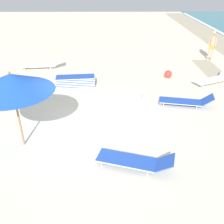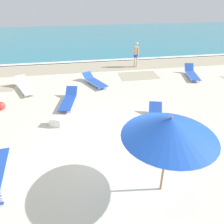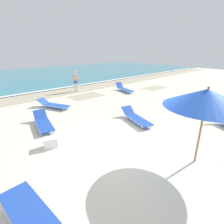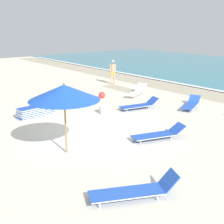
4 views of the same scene
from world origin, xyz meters
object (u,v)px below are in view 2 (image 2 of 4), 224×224
object	(u,v)px
sun_lounger_near_water_left	(69,100)
sun_lounger_near_water_right	(25,87)
beach_umbrella	(170,128)
sun_lounger_mid_beach_solo	(95,81)
beach_ball	(1,106)
sun_lounger_mid_beach_pair_a	(192,74)
beachgoer_wading_adult	(136,53)
cooler_box	(57,122)
sun_lounger_under_umbrella	(156,119)

from	to	relation	value
sun_lounger_near_water_left	sun_lounger_near_water_right	distance (m)	3.12
beach_umbrella	sun_lounger_mid_beach_solo	bearing A→B (deg)	97.42
beach_ball	sun_lounger_mid_beach_solo	bearing A→B (deg)	26.69
sun_lounger_mid_beach_solo	sun_lounger_mid_beach_pair_a	xyz separation A→B (m)	(6.31, 0.22, 0.01)
sun_lounger_near_water_right	beachgoer_wading_adult	size ratio (longest dim) A/B	1.21
sun_lounger_near_water_left	cooler_box	bearing A→B (deg)	-92.80
sun_lounger_mid_beach_pair_a	cooler_box	distance (m)	9.43
beach_umbrella	beach_ball	xyz separation A→B (m)	(-5.72, 5.77, -1.91)
sun_lounger_near_water_right	beachgoer_wading_adult	xyz separation A→B (m)	(7.19, 3.13, 0.78)
sun_lounger_mid_beach_solo	sun_lounger_mid_beach_pair_a	bearing A→B (deg)	-23.06
beach_ball	cooler_box	bearing A→B (deg)	-35.18
beachgoer_wading_adult	beach_ball	world-z (taller)	beachgoer_wading_adult
beachgoer_wading_adult	sun_lounger_under_umbrella	bearing A→B (deg)	135.22
sun_lounger_under_umbrella	sun_lounger_near_water_right	distance (m)	7.49
beachgoer_wading_adult	sun_lounger_near_water_right	bearing A→B (deg)	77.45
sun_lounger_near_water_right	sun_lounger_mid_beach_pair_a	xyz separation A→B (m)	(10.21, 0.48, -0.00)
sun_lounger_near_water_right	sun_lounger_mid_beach_pair_a	bearing A→B (deg)	-21.57
sun_lounger_near_water_left	cooler_box	xyz separation A→B (m)	(-0.49, -1.93, -0.02)
sun_lounger_under_umbrella	beach_ball	xyz separation A→B (m)	(-6.79, 2.36, -0.01)
sun_lounger_near_water_right	beach_umbrella	bearing A→B (deg)	-81.96
sun_lounger_mid_beach_solo	sun_lounger_mid_beach_pair_a	distance (m)	6.31
sun_lounger_under_umbrella	cooler_box	distance (m)	4.17
beach_umbrella	sun_lounger_near_water_left	size ratio (longest dim) A/B	1.12
sun_lounger_mid_beach_pair_a	beach_ball	world-z (taller)	sun_lounger_mid_beach_pair_a
sun_lounger_under_umbrella	cooler_box	xyz separation A→B (m)	(-4.14, 0.49, -0.02)
sun_lounger_near_water_left	sun_lounger_mid_beach_pair_a	distance (m)	8.22
beach_umbrella	cooler_box	size ratio (longest dim) A/B	4.09
sun_lounger_near_water_left	sun_lounger_mid_beach_pair_a	bearing A→B (deg)	29.11
sun_lounger_near_water_left	sun_lounger_mid_beach_solo	xyz separation A→B (m)	(1.53, 2.28, -0.00)
beach_umbrella	cooler_box	distance (m)	5.32
sun_lounger_near_water_left	sun_lounger_mid_beach_solo	world-z (taller)	sun_lounger_near_water_left
beach_ball	beachgoer_wading_adult	bearing A→B (deg)	33.28
beachgoer_wading_adult	beach_ball	size ratio (longest dim) A/B	4.57
beach_umbrella	sun_lounger_near_water_right	xyz separation A→B (m)	(-4.96, 7.85, -1.88)
sun_lounger_under_umbrella	sun_lounger_near_water_right	xyz separation A→B (m)	(-6.03, 4.45, 0.01)
sun_lounger_under_umbrella	sun_lounger_near_water_left	world-z (taller)	sun_lounger_near_water_left
sun_lounger_under_umbrella	sun_lounger_near_water_left	distance (m)	4.38
beach_umbrella	sun_lounger_mid_beach_pair_a	world-z (taller)	beach_umbrella
sun_lounger_mid_beach_solo	beach_ball	distance (m)	5.22
sun_lounger_mid_beach_pair_a	cooler_box	world-z (taller)	sun_lounger_mid_beach_pair_a
beach_umbrella	sun_lounger_under_umbrella	xyz separation A→B (m)	(1.07, 3.41, -1.89)
sun_lounger_near_water_left	beach_ball	distance (m)	3.14
sun_lounger_near_water_left	sun_lounger_near_water_right	xyz separation A→B (m)	(-2.38, 2.02, 0.01)
sun_lounger_near_water_left	sun_lounger_mid_beach_solo	bearing A→B (deg)	67.62
sun_lounger_near_water_right	cooler_box	size ratio (longest dim) A/B	3.59
sun_lounger_under_umbrella	beach_ball	distance (m)	7.19
sun_lounger_mid_beach_pair_a	sun_lounger_near_water_left	bearing A→B (deg)	-149.33
sun_lounger_under_umbrella	sun_lounger_near_water_left	size ratio (longest dim) A/B	1.01
cooler_box	sun_lounger_near_water_left	bearing A→B (deg)	97.06
beach_umbrella	sun_lounger_near_water_left	world-z (taller)	beach_umbrella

